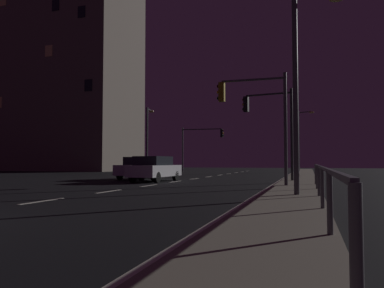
% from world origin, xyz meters
% --- Properties ---
extents(ground_plane, '(112.00, 112.00, 0.00)m').
position_xyz_m(ground_plane, '(0.00, 17.50, 0.00)').
color(ground_plane, black).
rests_on(ground_plane, ground).
extents(sidewalk_right, '(2.05, 77.00, 0.14)m').
position_xyz_m(sidewalk_right, '(7.35, 17.50, 0.07)').
color(sidewalk_right, gray).
rests_on(sidewalk_right, ground).
extents(lane_markings_center, '(0.14, 50.00, 0.01)m').
position_xyz_m(lane_markings_center, '(0.00, 21.00, 0.01)').
color(lane_markings_center, silver).
rests_on(lane_markings_center, ground).
extents(lane_edge_line, '(0.14, 53.00, 0.01)m').
position_xyz_m(lane_edge_line, '(6.07, 22.50, 0.01)').
color(lane_edge_line, silver).
rests_on(lane_edge_line, ground).
extents(car, '(2.02, 4.48, 1.57)m').
position_xyz_m(car, '(-1.31, 16.83, 0.82)').
color(car, silver).
rests_on(car, ground).
extents(car_oncoming, '(1.91, 4.44, 1.57)m').
position_xyz_m(car_oncoming, '(-3.50, 19.28, 0.82)').
color(car_oncoming, silver).
rests_on(car_oncoming, ground).
extents(traffic_light_mid_right, '(3.08, 0.63, 5.46)m').
position_xyz_m(traffic_light_mid_right, '(5.71, 18.13, 3.94)').
color(traffic_light_mid_right, '#2D3033').
rests_on(traffic_light_mid_right, sidewalk_right).
extents(traffic_light_far_right, '(5.13, 0.60, 5.42)m').
position_xyz_m(traffic_light_far_right, '(-4.53, 38.21, 3.88)').
color(traffic_light_far_right, '#4C4C51').
rests_on(traffic_light_far_right, ground).
extents(traffic_light_overhead_east, '(3.39, 0.35, 5.33)m').
position_xyz_m(traffic_light_overhead_east, '(5.47, 13.26, 3.87)').
color(traffic_light_overhead_east, '#4C4C51').
rests_on(traffic_light_overhead_east, sidewalk_right).
extents(street_lamp_mid_block, '(1.81, 1.48, 7.25)m').
position_xyz_m(street_lamp_mid_block, '(7.81, 8.46, 4.52)').
color(street_lamp_mid_block, '#4C4C51').
rests_on(street_lamp_mid_block, sidewalk_right).
extents(street_lamp_median, '(0.56, 1.48, 6.69)m').
position_xyz_m(street_lamp_median, '(-7.50, 29.46, 4.02)').
color(street_lamp_median, '#38383D').
rests_on(street_lamp_median, ground).
extents(street_lamp_far_end, '(1.85, 0.98, 7.02)m').
position_xyz_m(street_lamp_far_end, '(7.07, 40.34, 4.38)').
color(street_lamp_far_end, '#38383D').
rests_on(street_lamp_far_end, sidewalk_right).
extents(barrier_fence, '(0.09, 16.59, 0.98)m').
position_xyz_m(barrier_fence, '(8.22, 6.25, 0.88)').
color(barrier_fence, '#59595E').
rests_on(barrier_fence, sidewalk_right).
extents(building_distant, '(19.91, 12.31, 30.55)m').
position_xyz_m(building_distant, '(-26.22, 41.50, 15.28)').
color(building_distant, '#6B6056').
rests_on(building_distant, ground).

